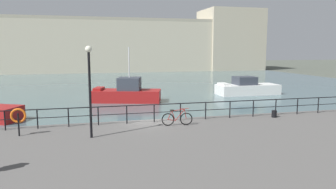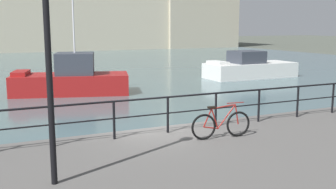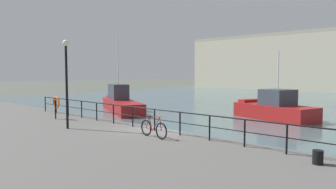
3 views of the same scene
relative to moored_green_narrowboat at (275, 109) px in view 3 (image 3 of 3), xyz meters
The scene contains 10 objects.
ground_plane 12.94m from the moored_green_narrowboat, 90.45° to the right, with size 240.00×240.00×0.00m, color #4C5147.
water_basin 17.31m from the moored_green_narrowboat, 90.34° to the left, with size 80.00×60.00×0.01m, color #476066.
quay_promenade 19.42m from the moored_green_narrowboat, 90.30° to the right, with size 56.00×13.00×0.96m, color #565451.
moored_green_narrowboat is the anchor object (origin of this frame).
moored_harbor_tender 14.23m from the moored_green_narrowboat, 159.05° to the right, with size 8.96×5.87×7.95m.
quay_railing 13.71m from the moored_green_narrowboat, 86.55° to the right, with size 24.34×0.07×1.08m.
parked_bicycle 14.86m from the moored_green_narrowboat, 85.75° to the right, with size 1.77×0.24×0.98m.
mooring_bollard 16.13m from the moored_green_narrowboat, 61.60° to the right, with size 0.32×0.32×0.44m, color black.
life_ring_stand 16.64m from the moored_green_narrowboat, 115.42° to the right, with size 0.75×0.16×1.40m.
quay_lamp_post 16.89m from the moored_green_narrowboat, 102.63° to the right, with size 0.32×0.32×4.45m.
Camera 3 is at (10.82, -11.39, 3.79)m, focal length 33.52 mm.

